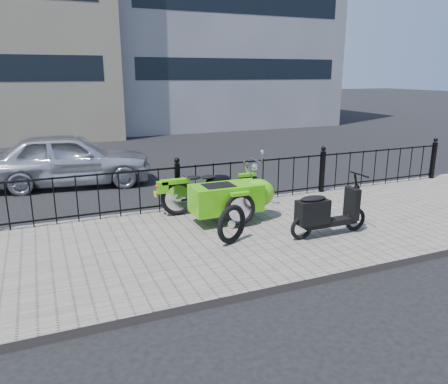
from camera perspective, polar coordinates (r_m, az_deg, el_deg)
name	(u,v)px	position (r m, az deg, el deg)	size (l,w,h in m)	color
ground	(200,236)	(7.86, -3.12, -5.74)	(120.00, 120.00, 0.00)	black
sidewalk	(210,242)	(7.40, -1.78, -6.59)	(30.00, 3.80, 0.12)	#686058
curb	(176,210)	(9.13, -6.24, -2.38)	(30.00, 0.10, 0.12)	gray
iron_fence	(178,187)	(8.85, -6.07, 0.62)	(14.11, 0.11, 1.08)	black
motorcycle_sidecar	(232,195)	(8.24, 1.02, -0.35)	(2.28, 1.48, 0.98)	black
scooter	(325,213)	(7.59, 13.01, -2.71)	(1.53, 0.45, 1.04)	black
spare_tire	(232,224)	(7.10, 1.00, -4.22)	(0.65, 0.65, 0.09)	black
sedan_car	(70,159)	(11.86, -19.53, 4.07)	(1.63, 4.05, 1.38)	silver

